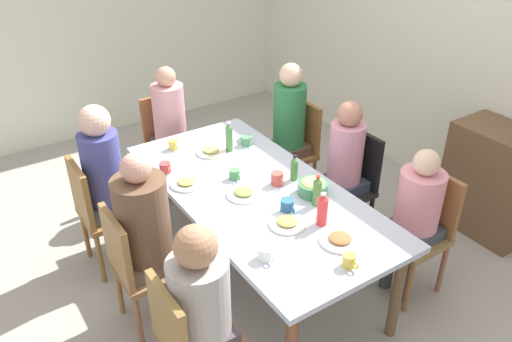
{
  "coord_description": "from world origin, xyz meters",
  "views": [
    {
      "loc": [
        2.43,
        -1.61,
        2.61
      ],
      "look_at": [
        0.0,
        0.0,
        0.89
      ],
      "focal_mm": 35.84,
      "sensor_mm": 36.0,
      "label": 1
    }
  ],
  "objects_px": {
    "person_5": "(145,227)",
    "plate_2": "(211,151)",
    "chair_4": "(189,339)",
    "person_6": "(170,123)",
    "person_4": "(202,302)",
    "bottle_1": "(317,191)",
    "plate_0": "(340,240)",
    "bottle_3": "(322,210)",
    "person_1": "(288,123)",
    "cup_1": "(277,179)",
    "bottle_0": "(229,137)",
    "cup_4": "(165,168)",
    "cup_6": "(173,145)",
    "chair_2": "(350,181)",
    "person_3": "(416,211)",
    "bowl_0": "(313,187)",
    "cup_3": "(235,174)",
    "chair_0": "(98,209)",
    "person_2": "(344,163)",
    "plate_4": "(288,223)",
    "cup_7": "(266,253)",
    "side_cabinet": "(493,181)",
    "chair_3": "(421,226)",
    "bottle_2": "(294,168)",
    "cup_0": "(246,141)",
    "dining_table": "(256,199)",
    "cup_5": "(287,206)",
    "chair_6": "(168,139)",
    "chair_1": "(296,146)",
    "chair_5": "(136,264)"
  },
  "relations": [
    {
      "from": "person_6",
      "to": "plate_4",
      "type": "distance_m",
      "value": 1.79
    },
    {
      "from": "chair_3",
      "to": "plate_0",
      "type": "bearing_deg",
      "value": -88.17
    },
    {
      "from": "chair_2",
      "to": "cup_1",
      "type": "distance_m",
      "value": 0.78
    },
    {
      "from": "cup_3",
      "to": "bottle_2",
      "type": "xyz_separation_m",
      "value": [
        0.24,
        0.34,
        0.05
      ]
    },
    {
      "from": "person_4",
      "to": "bottle_1",
      "type": "xyz_separation_m",
      "value": [
        -0.35,
        1.03,
        0.11
      ]
    },
    {
      "from": "plate_4",
      "to": "cup_0",
      "type": "height_order",
      "value": "cup_0"
    },
    {
      "from": "chair_0",
      "to": "cup_3",
      "type": "relative_size",
      "value": 8.07
    },
    {
      "from": "cup_4",
      "to": "plate_4",
      "type": "bearing_deg",
      "value": 19.56
    },
    {
      "from": "chair_4",
      "to": "cup_6",
      "type": "bearing_deg",
      "value": 156.42
    },
    {
      "from": "chair_1",
      "to": "bowl_0",
      "type": "bearing_deg",
      "value": -32.04
    },
    {
      "from": "cup_1",
      "to": "bottle_0",
      "type": "xyz_separation_m",
      "value": [
        -0.61,
        -0.02,
        0.07
      ]
    },
    {
      "from": "plate_0",
      "to": "cup_0",
      "type": "distance_m",
      "value": 1.35
    },
    {
      "from": "plate_0",
      "to": "person_6",
      "type": "bearing_deg",
      "value": -177.21
    },
    {
      "from": "cup_0",
      "to": "cup_1",
      "type": "bearing_deg",
      "value": -12.86
    },
    {
      "from": "chair_0",
      "to": "person_2",
      "type": "xyz_separation_m",
      "value": [
        0.71,
        1.68,
        0.19
      ]
    },
    {
      "from": "person_3",
      "to": "person_4",
      "type": "height_order",
      "value": "person_4"
    },
    {
      "from": "bottle_0",
      "to": "bottle_3",
      "type": "height_order",
      "value": "bottle_0"
    },
    {
      "from": "person_1",
      "to": "plate_2",
      "type": "height_order",
      "value": "person_1"
    },
    {
      "from": "person_3",
      "to": "chair_4",
      "type": "relative_size",
      "value": 1.25
    },
    {
      "from": "person_4",
      "to": "bottle_1",
      "type": "relative_size",
      "value": 5.53
    },
    {
      "from": "cup_7",
      "to": "side_cabinet",
      "type": "relative_size",
      "value": 0.14
    },
    {
      "from": "dining_table",
      "to": "person_3",
      "type": "distance_m",
      "value": 1.07
    },
    {
      "from": "chair_4",
      "to": "chair_0",
      "type": "bearing_deg",
      "value": 180.0
    },
    {
      "from": "plate_2",
      "to": "side_cabinet",
      "type": "xyz_separation_m",
      "value": [
        1.2,
        1.91,
        -0.3
      ]
    },
    {
      "from": "person_2",
      "to": "cup_4",
      "type": "height_order",
      "value": "person_2"
    },
    {
      "from": "chair_2",
      "to": "person_3",
      "type": "xyz_separation_m",
      "value": [
        0.71,
        -0.09,
        0.16
      ]
    },
    {
      "from": "chair_3",
      "to": "plate_2",
      "type": "height_order",
      "value": "chair_3"
    },
    {
      "from": "person_6",
      "to": "plate_2",
      "type": "height_order",
      "value": "person_6"
    },
    {
      "from": "person_2",
      "to": "chair_5",
      "type": "distance_m",
      "value": 1.7
    },
    {
      "from": "dining_table",
      "to": "bottle_1",
      "type": "xyz_separation_m",
      "value": [
        0.36,
        0.23,
        0.17
      ]
    },
    {
      "from": "cup_4",
      "to": "cup_6",
      "type": "relative_size",
      "value": 1.09
    },
    {
      "from": "person_1",
      "to": "cup_3",
      "type": "xyz_separation_m",
      "value": [
        0.5,
        -0.84,
        0.02
      ]
    },
    {
      "from": "person_5",
      "to": "plate_2",
      "type": "distance_m",
      "value": 1.02
    },
    {
      "from": "dining_table",
      "to": "cup_4",
      "type": "height_order",
      "value": "cup_4"
    },
    {
      "from": "person_5",
      "to": "chair_4",
      "type": "bearing_deg",
      "value": -7.14
    },
    {
      "from": "chair_2",
      "to": "person_3",
      "type": "distance_m",
      "value": 0.73
    },
    {
      "from": "chair_1",
      "to": "chair_4",
      "type": "xyz_separation_m",
      "value": [
        1.42,
        -1.78,
        0.0
      ]
    },
    {
      "from": "chair_6",
      "to": "bottle_0",
      "type": "relative_size",
      "value": 3.74
    },
    {
      "from": "dining_table",
      "to": "cup_7",
      "type": "height_order",
      "value": "cup_7"
    },
    {
      "from": "person_3",
      "to": "cup_5",
      "type": "height_order",
      "value": "person_3"
    },
    {
      "from": "plate_4",
      "to": "person_5",
      "type": "bearing_deg",
      "value": -120.33
    },
    {
      "from": "cup_0",
      "to": "bottle_3",
      "type": "relative_size",
      "value": 0.55
    },
    {
      "from": "plate_0",
      "to": "bottle_3",
      "type": "distance_m",
      "value": 0.21
    },
    {
      "from": "person_4",
      "to": "person_5",
      "type": "xyz_separation_m",
      "value": [
        -0.71,
        -0.0,
        0.03
      ]
    },
    {
      "from": "plate_4",
      "to": "bowl_0",
      "type": "relative_size",
      "value": 1.15
    },
    {
      "from": "chair_1",
      "to": "chair_4",
      "type": "relative_size",
      "value": 1.0
    },
    {
      "from": "person_3",
      "to": "bottle_1",
      "type": "distance_m",
      "value": 0.69
    },
    {
      "from": "bowl_0",
      "to": "cup_3",
      "type": "xyz_separation_m",
      "value": [
        -0.45,
        -0.33,
        -0.02
      ]
    },
    {
      "from": "person_2",
      "to": "plate_4",
      "type": "bearing_deg",
      "value": -62.98
    },
    {
      "from": "chair_4",
      "to": "person_6",
      "type": "height_order",
      "value": "person_6"
    }
  ]
}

